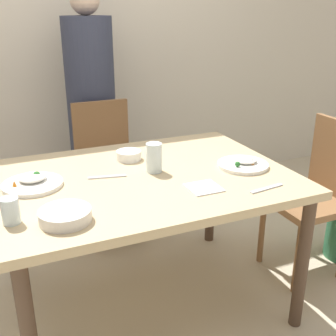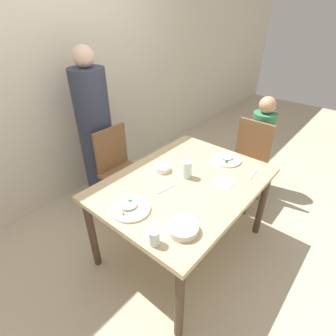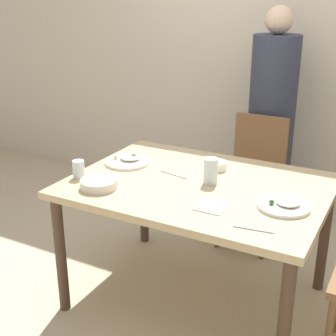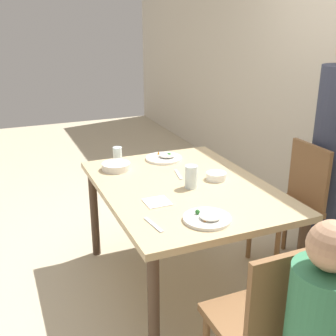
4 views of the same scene
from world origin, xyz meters
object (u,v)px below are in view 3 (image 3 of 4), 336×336
at_px(bowl_curry, 99,184).
at_px(glass_water_tall, 79,169).
at_px(chair_adult_spot, 253,176).
at_px(person_adult, 270,129).
at_px(plate_rice_adult, 285,205).

bearing_deg(bowl_curry, glass_water_tall, 160.34).
xyz_separation_m(bowl_curry, glass_water_tall, (-0.18, 0.07, 0.02)).
relative_size(chair_adult_spot, bowl_curry, 4.62).
bearing_deg(person_adult, bowl_curry, -107.66).
bearing_deg(glass_water_tall, plate_rice_adult, 7.98).
bearing_deg(bowl_curry, chair_adult_spot, 67.58).
xyz_separation_m(chair_adult_spot, plate_rice_adult, (0.45, -0.94, 0.26)).
xyz_separation_m(person_adult, plate_rice_adult, (0.45, -1.28, 0.01)).
relative_size(bowl_curry, plate_rice_adult, 0.77).
bearing_deg(chair_adult_spot, glass_water_tall, -121.23).
relative_size(bowl_curry, glass_water_tall, 1.95).
distance_m(chair_adult_spot, plate_rice_adult, 1.07).
bearing_deg(plate_rice_adult, person_adult, 109.38).
distance_m(chair_adult_spot, glass_water_tall, 1.31).
height_order(chair_adult_spot, person_adult, person_adult).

